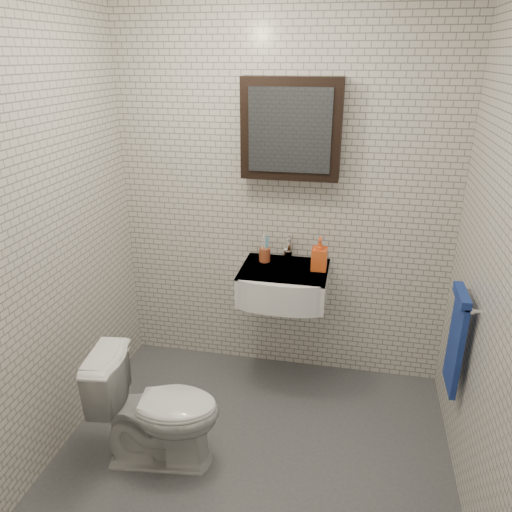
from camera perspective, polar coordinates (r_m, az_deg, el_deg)
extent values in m
cube|color=#4A4D52|center=(3.02, -0.51, -22.26)|extent=(2.20, 2.00, 0.01)
cube|color=silver|center=(3.26, 3.14, 6.63)|extent=(2.20, 0.02, 2.50)
cube|color=silver|center=(1.48, -9.08, -14.03)|extent=(2.20, 0.02, 2.50)
cube|color=silver|center=(2.77, -23.49, 1.91)|extent=(0.02, 2.00, 2.50)
cube|color=silver|center=(2.37, 26.37, -1.82)|extent=(0.02, 2.00, 2.50)
cube|color=white|center=(3.22, 3.23, -3.08)|extent=(0.55, 0.45, 0.20)
cylinder|color=silver|center=(3.20, 3.32, -1.51)|extent=(0.31, 0.31, 0.02)
cylinder|color=silver|center=(3.20, 3.32, -1.37)|extent=(0.04, 0.04, 0.01)
cube|color=white|center=(3.18, 3.27, -1.53)|extent=(0.55, 0.45, 0.01)
cylinder|color=silver|center=(3.32, 3.71, 0.14)|extent=(0.06, 0.06, 0.06)
cylinder|color=silver|center=(3.30, 3.73, 1.11)|extent=(0.03, 0.03, 0.08)
cylinder|color=silver|center=(3.23, 3.59, 1.23)|extent=(0.02, 0.12, 0.02)
cube|color=silver|center=(3.31, 3.83, 2.18)|extent=(0.02, 0.09, 0.01)
cube|color=black|center=(3.10, 4.06, 14.28)|extent=(0.60, 0.14, 0.60)
cube|color=#3F444C|center=(3.02, 3.86, 14.10)|extent=(0.49, 0.01, 0.49)
cylinder|color=silver|center=(2.79, 22.95, -4.55)|extent=(0.02, 0.30, 0.02)
cylinder|color=silver|center=(2.91, 22.90, -3.46)|extent=(0.04, 0.02, 0.02)
cylinder|color=silver|center=(2.68, 23.83, -5.79)|extent=(0.04, 0.02, 0.02)
cube|color=#214098|center=(2.91, 21.86, -9.30)|extent=(0.03, 0.26, 0.54)
cube|color=#214098|center=(2.78, 22.49, -4.24)|extent=(0.05, 0.26, 0.05)
cylinder|color=#9D4727|center=(3.27, 1.00, 0.15)|extent=(0.09, 0.09, 0.09)
cylinder|color=white|center=(3.24, 0.73, 1.08)|extent=(0.02, 0.03, 0.17)
cylinder|color=#45B4DF|center=(3.24, 1.17, 0.91)|extent=(0.01, 0.02, 0.16)
cylinder|color=white|center=(3.26, 0.97, 1.28)|extent=(0.02, 0.03, 0.18)
cylinder|color=#45B4DF|center=(3.26, 1.31, 1.08)|extent=(0.02, 0.04, 0.16)
imported|color=orange|center=(3.15, 7.27, 0.25)|extent=(0.10, 0.10, 0.21)
imported|color=white|center=(2.87, -11.18, -16.73)|extent=(0.71, 0.46, 0.68)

